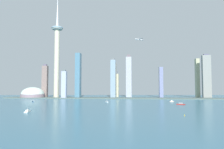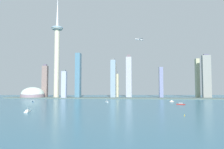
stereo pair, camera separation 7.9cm
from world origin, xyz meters
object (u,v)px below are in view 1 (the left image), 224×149
(skyscraper_1, at_px, (116,85))
(channel_buoy_0, at_px, (184,115))
(stadium_dome, at_px, (33,94))
(skyscraper_8, at_px, (64,85))
(skyscraper_2, at_px, (45,81))
(skyscraper_3, at_px, (161,82))
(skyscraper_7, at_px, (113,79))
(boat_4, at_px, (181,104))
(skyscraper_5, at_px, (129,77))
(boat_1, at_px, (172,101))
(boat_0, at_px, (27,111))
(observation_tower, at_px, (57,51))
(skyscraper_9, at_px, (206,76))
(skyscraper_0, at_px, (197,78))
(airplane, at_px, (139,39))
(boat_5, at_px, (33,102))
(skyscraper_4, at_px, (78,76))
(skyscraper_6, at_px, (114,79))
(boat_2, at_px, (107,102))

(skyscraper_1, xyz_separation_m, channel_buoy_0, (135.24, -513.32, -45.26))
(stadium_dome, bearing_deg, skyscraper_8, -11.75)
(skyscraper_2, bearing_deg, skyscraper_1, 15.10)
(skyscraper_3, height_order, skyscraper_8, skyscraper_3)
(stadium_dome, xyz_separation_m, skyscraper_7, (284.63, 16.08, 55.54))
(skyscraper_2, height_order, boat_4, skyscraper_2)
(skyscraper_5, bearing_deg, boat_4, -69.63)
(stadium_dome, relative_size, boat_1, 8.43)
(skyscraper_5, height_order, skyscraper_7, skyscraper_5)
(boat_1, height_order, boat_4, boat_4)
(skyscraper_8, xyz_separation_m, boat_0, (71.03, -374.43, -45.13))
(stadium_dome, height_order, skyscraper_8, skyscraper_8)
(observation_tower, xyz_separation_m, boat_0, (106.48, -395.88, -163.81))
(observation_tower, bearing_deg, skyscraper_5, 19.94)
(skyscraper_9, bearing_deg, skyscraper_1, 168.22)
(skyscraper_0, height_order, boat_1, skyscraper_0)
(observation_tower, distance_m, skyscraper_8, 125.70)
(stadium_dome, relative_size, skyscraper_7, 0.60)
(boat_4, bearing_deg, skyscraper_2, 179.24)
(airplane, bearing_deg, channel_buoy_0, 60.71)
(skyscraper_5, relative_size, skyscraper_7, 1.16)
(skyscraper_8, bearing_deg, stadium_dome, 168.25)
(boat_0, bearing_deg, skyscraper_7, -21.77)
(skyscraper_7, xyz_separation_m, boat_1, (169.27, -166.62, -65.92))
(skyscraper_2, bearing_deg, stadium_dome, -141.78)
(airplane, bearing_deg, skyscraper_9, 148.50)
(boat_5, bearing_deg, skyscraper_8, -44.60)
(skyscraper_4, bearing_deg, skyscraper_3, 12.92)
(skyscraper_9, height_order, boat_4, skyscraper_9)
(skyscraper_8, height_order, boat_5, skyscraper_8)
(skyscraper_7, height_order, skyscraper_9, skyscraper_9)
(observation_tower, height_order, skyscraper_7, observation_tower)
(boat_0, bearing_deg, boat_5, 15.31)
(skyscraper_3, distance_m, boat_5, 448.11)
(skyscraper_6, xyz_separation_m, skyscraper_9, (318.91, -20.45, 8.11))
(skyscraper_2, xyz_separation_m, boat_5, (67.06, -221.74, -57.99))
(boat_1, bearing_deg, skyscraper_1, 125.80)
(skyscraper_0, distance_m, boat_1, 280.75)
(skyscraper_4, bearing_deg, skyscraper_0, 10.84)
(skyscraper_2, xyz_separation_m, skyscraper_3, (422.71, 45.36, -3.46))
(observation_tower, bearing_deg, skyscraper_8, -31.19)
(skyscraper_9, distance_m, boat_1, 243.94)
(boat_2, bearing_deg, channel_buoy_0, 175.66)
(skyscraper_4, bearing_deg, skyscraper_8, -143.48)
(skyscraper_1, distance_m, boat_5, 349.13)
(skyscraper_9, relative_size, boat_5, 20.58)
(boat_5, bearing_deg, observation_tower, -33.20)
(observation_tower, xyz_separation_m, skyscraper_3, (367.89, 75.24, -109.62))
(boat_5, bearing_deg, skyscraper_1, -69.76)
(skyscraper_6, xyz_separation_m, boat_2, (5.22, -232.04, -64.55))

